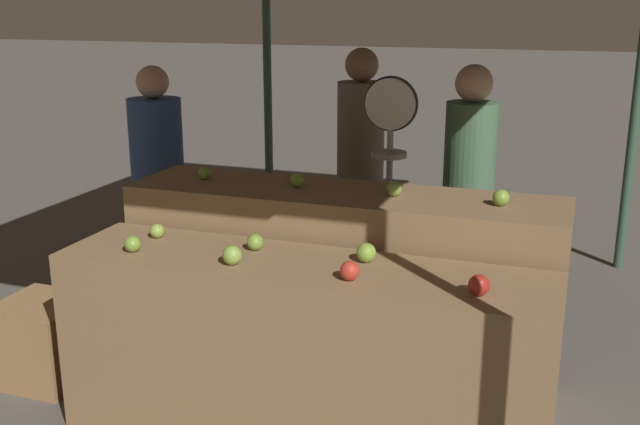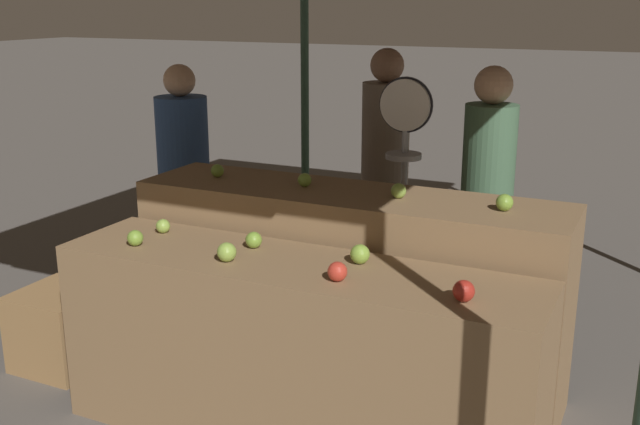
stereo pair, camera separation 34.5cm
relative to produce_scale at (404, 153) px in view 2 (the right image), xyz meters
name	(u,v)px [view 2 (the right image)]	position (x,y,z in m)	size (l,w,h in m)	color
display_counter_front	(294,354)	(-0.09, -1.16, -0.72)	(2.21, 0.55, 0.88)	olive
display_counter_back	(347,291)	(-0.09, -0.56, -0.63)	(2.21, 0.55, 1.06)	olive
apple_front_0	(135,238)	(-0.87, -1.27, -0.25)	(0.08, 0.08, 0.08)	#7AA338
apple_front_1	(227,252)	(-0.37, -1.27, -0.24)	(0.09, 0.09, 0.09)	#8EB247
apple_front_2	(337,272)	(0.17, -1.28, -0.25)	(0.08, 0.08, 0.08)	red
apple_front_3	(464,291)	(0.69, -1.27, -0.24)	(0.08, 0.08, 0.08)	#AD281E
apple_front_4	(163,226)	(-0.87, -1.05, -0.25)	(0.07, 0.07, 0.07)	#8EB247
apple_front_5	(254,240)	(-0.35, -1.06, -0.25)	(0.08, 0.08, 0.08)	#7AA338
apple_front_6	(360,254)	(0.17, -1.04, -0.24)	(0.09, 0.09, 0.09)	#84AD3D
apple_back_0	(217,171)	(-0.87, -0.56, -0.07)	(0.07, 0.07, 0.07)	#7AA338
apple_back_1	(305,180)	(-0.34, -0.55, -0.07)	(0.07, 0.07, 0.07)	#84AD3D
apple_back_2	(399,191)	(0.17, -0.56, -0.07)	(0.07, 0.07, 0.07)	#8EB247
apple_back_3	(505,202)	(0.68, -0.57, -0.07)	(0.08, 0.08, 0.08)	#7AA338
produce_scale	(404,153)	(0.00, 0.00, 0.00)	(0.31, 0.20, 1.58)	#99999E
person_vendor_at_scale	(487,185)	(0.41, 0.30, -0.20)	(0.32, 0.32, 1.63)	#2D2D38
person_customer_left	(184,166)	(-1.59, 0.13, -0.25)	(0.45, 0.45, 1.59)	#2D2D38
person_customer_right	(385,155)	(-0.39, 0.73, -0.18)	(0.38, 0.38, 1.69)	#2D2D38
wooden_crate_side	(62,328)	(-1.61, -1.05, -0.94)	(0.44, 0.44, 0.44)	#9E7547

